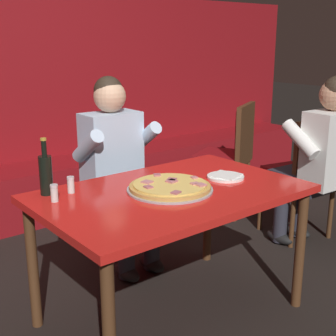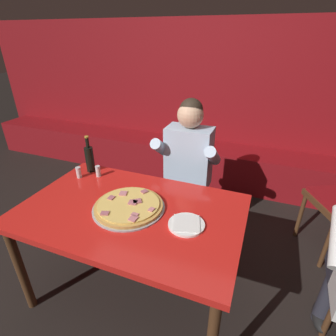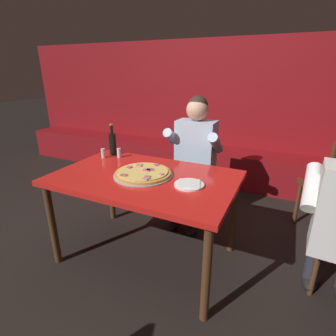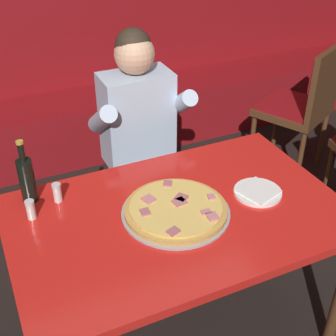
% 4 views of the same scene
% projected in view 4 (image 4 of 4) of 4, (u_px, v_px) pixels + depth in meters
% --- Properties ---
extents(ground_plane, '(24.00, 24.00, 0.00)m').
position_uv_depth(ground_plane, '(176.00, 329.00, 2.34)').
color(ground_plane, black).
extents(booth_wall_panel, '(6.80, 0.16, 1.90)m').
position_uv_depth(booth_wall_panel, '(52.00, 24.00, 3.48)').
color(booth_wall_panel, maroon).
rests_on(booth_wall_panel, ground_plane).
extents(booth_bench, '(6.46, 0.48, 0.46)m').
position_uv_depth(booth_bench, '(74.00, 128.00, 3.63)').
color(booth_bench, maroon).
rests_on(booth_bench, ground_plane).
extents(main_dining_table, '(1.38, 0.88, 0.74)m').
position_uv_depth(main_dining_table, '(178.00, 227.00, 1.98)').
color(main_dining_table, '#4C2D19').
rests_on(main_dining_table, ground_plane).
extents(pizza, '(0.45, 0.45, 0.05)m').
position_uv_depth(pizza, '(176.00, 210.00, 1.92)').
color(pizza, '#9E9EA3').
rests_on(pizza, main_dining_table).
extents(plate_white_paper, '(0.21, 0.21, 0.02)m').
position_uv_depth(plate_white_paper, '(258.00, 192.00, 2.04)').
color(plate_white_paper, white).
rests_on(plate_white_paper, main_dining_table).
extents(beer_bottle, '(0.07, 0.07, 0.29)m').
position_uv_depth(beer_bottle, '(27.00, 179.00, 1.95)').
color(beer_bottle, black).
rests_on(beer_bottle, main_dining_table).
extents(shaker_parmesan, '(0.04, 0.04, 0.09)m').
position_uv_depth(shaker_parmesan, '(31.00, 210.00, 1.89)').
color(shaker_parmesan, silver).
rests_on(shaker_parmesan, main_dining_table).
extents(shaker_red_pepper_flakes, '(0.04, 0.04, 0.09)m').
position_uv_depth(shaker_red_pepper_flakes, '(57.00, 193.00, 1.98)').
color(shaker_red_pepper_flakes, silver).
rests_on(shaker_red_pepper_flakes, main_dining_table).
extents(diner_seated_blue_shirt, '(0.53, 0.53, 1.27)m').
position_uv_depth(diner_seated_blue_shirt, '(143.00, 137.00, 2.54)').
color(diner_seated_blue_shirt, black).
rests_on(diner_seated_blue_shirt, ground_plane).
extents(dining_chair_near_right, '(0.59, 0.59, 0.97)m').
position_uv_depth(dining_chair_near_right, '(304.00, 101.00, 3.24)').
color(dining_chair_near_right, '#4C2D19').
rests_on(dining_chair_near_right, ground_plane).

